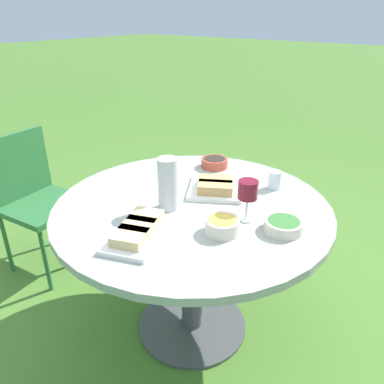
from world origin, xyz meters
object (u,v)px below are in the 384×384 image
Objects in this scene: water_pitcher at (168,184)px; dining_table at (192,227)px; wine_glass at (248,191)px; chair_near_left at (34,192)px.

dining_table is at bearing 149.27° from water_pitcher.
wine_glass is at bearing 110.38° from water_pitcher.
dining_table is at bearing 97.86° from chair_near_left.
dining_table is 1.44× the size of chair_near_left.
wine_glass is at bearing 97.40° from chair_near_left.
chair_near_left is 3.73× the size of water_pitcher.
water_pitcher is (-0.06, 1.10, 0.35)m from chair_near_left.
water_pitcher is 1.31× the size of wine_glass.
dining_table is 0.27m from water_pitcher.
water_pitcher is at bearing 93.27° from chair_near_left.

